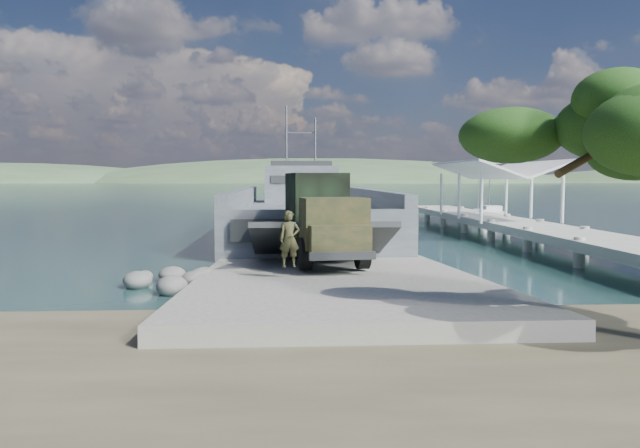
{
  "coord_description": "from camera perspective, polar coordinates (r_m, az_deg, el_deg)",
  "views": [
    {
      "loc": [
        -1.88,
        -23.2,
        4.02
      ],
      "look_at": [
        -0.2,
        6.0,
        1.88
      ],
      "focal_mm": 35.0,
      "sensor_mm": 36.0,
      "label": 1
    }
  ],
  "objects": [
    {
      "name": "ground",
      "position": [
        23.62,
        1.33,
        -5.61
      ],
      "size": [
        1400.0,
        1400.0,
        0.0
      ],
      "primitive_type": "plane",
      "color": "#1C4243",
      "rests_on": "ground"
    },
    {
      "name": "boat_ramp",
      "position": [
        22.6,
        1.54,
        -5.42
      ],
      "size": [
        10.0,
        18.0,
        0.5
      ],
      "primitive_type": "cube",
      "color": "slate",
      "rests_on": "ground"
    },
    {
      "name": "shoreline_rocks",
      "position": [
        24.43,
        -13.49,
        -5.4
      ],
      "size": [
        3.2,
        5.6,
        0.9
      ],
      "primitive_type": null,
      "color": "#5C5C59",
      "rests_on": "ground"
    },
    {
      "name": "distant_headlands",
      "position": [
        585.52,
        1.81,
        3.8
      ],
      "size": [
        1000.0,
        240.0,
        48.0
      ],
      "primitive_type": null,
      "color": "#3F5635",
      "rests_on": "ground"
    },
    {
      "name": "pier",
      "position": [
        44.59,
        16.22,
        0.91
      ],
      "size": [
        6.4,
        44.0,
        6.1
      ],
      "color": "#97988F",
      "rests_on": "ground"
    },
    {
      "name": "landing_craft",
      "position": [
        46.32,
        -1.35,
        0.38
      ],
      "size": [
        9.92,
        38.79,
        11.5
      ],
      "rotation": [
        0.0,
        0.0,
        0.0
      ],
      "color": "#474C53",
      "rests_on": "ground"
    },
    {
      "name": "military_truck",
      "position": [
        26.77,
        0.12,
        0.66
      ],
      "size": [
        3.42,
        8.34,
        3.76
      ],
      "rotation": [
        0.0,
        0.0,
        0.11
      ],
      "color": "black",
      "rests_on": "boat_ramp"
    },
    {
      "name": "soldier",
      "position": [
        22.09,
        -2.81,
        -2.37
      ],
      "size": [
        0.81,
        0.61,
        1.99
      ],
      "primitive_type": "imported",
      "rotation": [
        0.0,
        0.0,
        0.2
      ],
      "color": "black",
      "rests_on": "boat_ramp"
    },
    {
      "name": "sailboat_near",
      "position": [
        60.21,
        14.28,
        0.56
      ],
      "size": [
        2.06,
        5.43,
        6.46
      ],
      "rotation": [
        0.0,
        0.0,
        0.1
      ],
      "color": "white",
      "rests_on": "ground"
    },
    {
      "name": "sailboat_far",
      "position": [
        65.66,
        15.24,
        0.89
      ],
      "size": [
        2.25,
        6.32,
        7.56
      ],
      "rotation": [
        0.0,
        0.0,
        -0.07
      ],
      "color": "white",
      "rests_on": "ground"
    }
  ]
}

